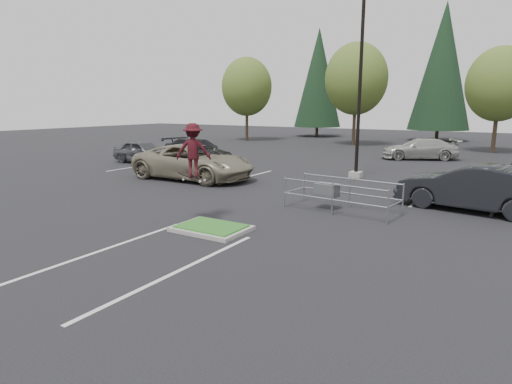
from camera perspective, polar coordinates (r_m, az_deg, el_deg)
The scene contains 16 objects.
ground at distance 13.22m, azimuth -5.95°, elevation -5.13°, with size 120.00×120.00×0.00m, color black.
grass_median at distance 13.20m, azimuth -5.95°, elevation -4.80°, with size 2.20×1.60×0.16m.
stall_lines at distance 18.84m, azimuth 1.93°, elevation -0.07°, with size 22.62×17.60×0.01m.
light_pole at distance 23.21m, azimuth 13.66°, elevation 13.10°, with size 0.70×0.60×10.12m.
decid_a at distance 47.67m, azimuth -1.24°, elevation 13.62°, with size 5.44×5.44×8.91m.
decid_b at distance 42.90m, azimuth 13.19°, elevation 14.19°, with size 5.89×5.89×9.64m.
decid_c at distance 39.93m, azimuth 29.71°, elevation 12.11°, with size 5.12×5.12×8.38m.
conif_a at distance 54.66m, azimuth 8.30°, elevation 14.81°, with size 5.72×5.72×13.00m.
conif_b at distance 51.28m, azimuth 23.60°, elevation 15.08°, with size 6.38×6.38×14.50m.
cart_corral at distance 15.87m, azimuth 9.84°, elevation 0.23°, with size 4.16×1.86×1.14m.
skateboarder at distance 14.03m, azimuth -8.39°, elevation 5.50°, with size 1.29×1.12×1.97m.
car_l_tan at distance 22.39m, azimuth -8.34°, elevation 3.99°, with size 3.00×6.50×1.81m, color gray.
car_l_black at distance 28.06m, azimuth -7.96°, elevation 5.34°, with size 2.34×5.75×1.67m, color black.
car_l_grey at distance 29.51m, azimuth -14.82°, elevation 5.21°, with size 1.78×4.42×1.50m, color #43454A.
car_r_charc at distance 17.32m, azimuth 26.91°, elevation 0.52°, with size 1.80×5.15×1.70m, color black.
car_far_silver at distance 32.70m, azimuth 21.17°, elevation 5.38°, with size 2.10×5.16×1.50m, color #B0AFAA.
Camera 1 is at (7.76, -10.03, 3.75)m, focal length 30.00 mm.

